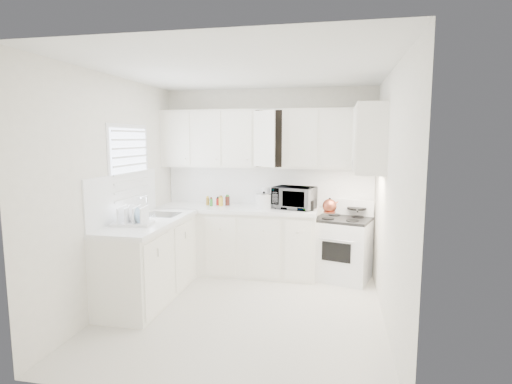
% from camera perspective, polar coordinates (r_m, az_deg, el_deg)
% --- Properties ---
extents(floor, '(3.20, 3.20, 0.00)m').
position_cam_1_polar(floor, '(4.69, -1.74, -16.46)').
color(floor, silver).
rests_on(floor, ground).
extents(ceiling, '(3.20, 3.20, 0.00)m').
position_cam_1_polar(ceiling, '(4.34, -1.89, 16.70)').
color(ceiling, white).
rests_on(ceiling, ground).
extents(wall_back, '(3.00, 0.00, 3.00)m').
position_cam_1_polar(wall_back, '(5.89, 1.71, 1.62)').
color(wall_back, white).
rests_on(wall_back, ground).
extents(wall_front, '(3.00, 0.00, 3.00)m').
position_cam_1_polar(wall_front, '(2.82, -9.21, -5.05)').
color(wall_front, white).
rests_on(wall_front, ground).
extents(wall_left, '(0.00, 3.20, 3.20)m').
position_cam_1_polar(wall_left, '(4.89, -19.19, -0.03)').
color(wall_left, white).
rests_on(wall_left, ground).
extents(wall_right, '(0.00, 3.20, 3.20)m').
position_cam_1_polar(wall_right, '(4.25, 18.29, -1.08)').
color(wall_right, white).
rests_on(wall_right, ground).
extents(window_blinds, '(0.06, 0.96, 1.06)m').
position_cam_1_polar(window_blinds, '(5.16, -17.16, 3.22)').
color(window_blinds, white).
rests_on(window_blinds, wall_left).
extents(lower_cabinets_back, '(2.22, 0.60, 0.90)m').
position_cam_1_polar(lower_cabinets_back, '(5.83, -2.63, -6.95)').
color(lower_cabinets_back, white).
rests_on(lower_cabinets_back, floor).
extents(lower_cabinets_left, '(0.60, 1.60, 0.90)m').
position_cam_1_polar(lower_cabinets_left, '(5.10, -14.67, -9.33)').
color(lower_cabinets_left, white).
rests_on(lower_cabinets_left, floor).
extents(countertop_back, '(2.24, 0.64, 0.05)m').
position_cam_1_polar(countertop_back, '(5.72, -2.68, -2.36)').
color(countertop_back, white).
rests_on(countertop_back, lower_cabinets_back).
extents(countertop_left, '(0.64, 1.62, 0.05)m').
position_cam_1_polar(countertop_left, '(4.98, -14.75, -4.10)').
color(countertop_left, white).
rests_on(countertop_left, lower_cabinets_left).
extents(backsplash_back, '(2.98, 0.02, 0.55)m').
position_cam_1_polar(backsplash_back, '(5.89, 1.69, 0.88)').
color(backsplash_back, white).
rests_on(backsplash_back, wall_back).
extents(backsplash_left, '(0.02, 1.60, 0.55)m').
position_cam_1_polar(backsplash_left, '(5.07, -17.92, -0.58)').
color(backsplash_left, white).
rests_on(backsplash_left, wall_left).
extents(upper_cabinets_back, '(3.00, 0.33, 0.80)m').
position_cam_1_polar(upper_cabinets_back, '(5.71, 1.44, 3.44)').
color(upper_cabinets_back, white).
rests_on(upper_cabinets_back, wall_back).
extents(upper_cabinets_right, '(0.33, 0.90, 0.80)m').
position_cam_1_polar(upper_cabinets_right, '(5.03, 15.39, 2.61)').
color(upper_cabinets_right, white).
rests_on(upper_cabinets_right, wall_right).
extents(sink, '(0.42, 0.38, 0.30)m').
position_cam_1_polar(sink, '(5.26, -13.14, -1.82)').
color(sink, gray).
rests_on(sink, countertop_left).
extents(stove, '(0.84, 0.75, 1.08)m').
position_cam_1_polar(stove, '(5.65, 12.01, -6.63)').
color(stove, white).
rests_on(stove, floor).
extents(tea_kettle, '(0.29, 0.27, 0.21)m').
position_cam_1_polar(tea_kettle, '(5.39, 10.26, -1.79)').
color(tea_kettle, '#9E362B').
rests_on(tea_kettle, stove).
extents(frying_pan, '(0.26, 0.44, 0.04)m').
position_cam_1_polar(frying_pan, '(5.72, 13.91, -2.17)').
color(frying_pan, black).
rests_on(frying_pan, stove).
extents(microwave, '(0.60, 0.44, 0.37)m').
position_cam_1_polar(microwave, '(5.58, 5.37, -0.47)').
color(microwave, gray).
rests_on(microwave, countertop_back).
extents(rice_cooker, '(0.24, 0.24, 0.23)m').
position_cam_1_polar(rice_cooker, '(5.61, 1.11, -1.10)').
color(rice_cooker, white).
rests_on(rice_cooker, countertop_back).
extents(paper_towel, '(0.12, 0.12, 0.27)m').
position_cam_1_polar(paper_towel, '(5.76, 1.38, -0.68)').
color(paper_towel, white).
rests_on(paper_towel, countertop_back).
extents(utensil_crock, '(0.12, 0.12, 0.32)m').
position_cam_1_polar(utensil_crock, '(5.45, 7.60, -0.93)').
color(utensil_crock, black).
rests_on(utensil_crock, countertop_back).
extents(dish_rack, '(0.47, 0.38, 0.23)m').
position_cam_1_polar(dish_rack, '(4.75, -16.92, -2.99)').
color(dish_rack, white).
rests_on(dish_rack, countertop_left).
extents(spice_left_0, '(0.06, 0.06, 0.13)m').
position_cam_1_polar(spice_left_0, '(5.95, -6.69, -1.13)').
color(spice_left_0, olive).
rests_on(spice_left_0, countertop_back).
extents(spice_left_1, '(0.06, 0.06, 0.13)m').
position_cam_1_polar(spice_left_1, '(5.85, -6.26, -1.29)').
color(spice_left_1, '#2D822B').
rests_on(spice_left_1, countertop_back).
extents(spice_left_2, '(0.06, 0.06, 0.13)m').
position_cam_1_polar(spice_left_2, '(5.91, -5.30, -1.18)').
color(spice_left_2, red).
rests_on(spice_left_2, countertop_back).
extents(spice_left_3, '(0.06, 0.06, 0.13)m').
position_cam_1_polar(spice_left_3, '(5.80, -4.84, -1.33)').
color(spice_left_3, gold).
rests_on(spice_left_3, countertop_back).
extents(spice_left_4, '(0.06, 0.06, 0.13)m').
position_cam_1_polar(spice_left_4, '(5.87, -3.90, -1.23)').
color(spice_left_4, '#511F17').
rests_on(spice_left_4, countertop_back).
extents(sauce_right_0, '(0.06, 0.06, 0.19)m').
position_cam_1_polar(sauce_right_0, '(5.72, 7.21, -1.20)').
color(sauce_right_0, red).
rests_on(sauce_right_0, countertop_back).
extents(sauce_right_1, '(0.06, 0.06, 0.19)m').
position_cam_1_polar(sauce_right_1, '(5.65, 7.72, -1.31)').
color(sauce_right_1, gold).
rests_on(sauce_right_1, countertop_back).
extents(sauce_right_2, '(0.06, 0.06, 0.19)m').
position_cam_1_polar(sauce_right_2, '(5.71, 8.31, -1.23)').
color(sauce_right_2, '#511F17').
rests_on(sauce_right_2, countertop_back).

